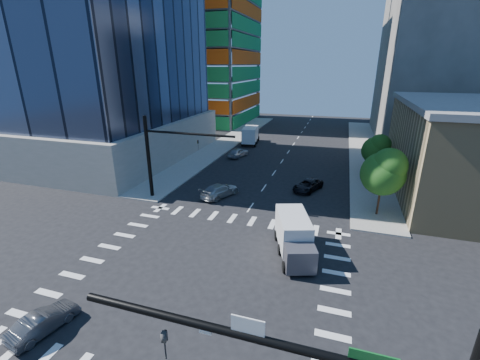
% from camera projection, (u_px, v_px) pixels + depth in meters
% --- Properties ---
extents(ground, '(160.00, 160.00, 0.00)m').
position_uv_depth(ground, '(205.00, 274.00, 23.01)').
color(ground, black).
rests_on(ground, ground).
extents(road_markings, '(20.00, 20.00, 0.01)m').
position_uv_depth(road_markings, '(205.00, 274.00, 23.00)').
color(road_markings, silver).
rests_on(road_markings, ground).
extents(sidewalk_ne, '(5.00, 60.00, 0.15)m').
position_uv_depth(sidewalk_ne, '(364.00, 151.00, 55.30)').
color(sidewalk_ne, gray).
rests_on(sidewalk_ne, ground).
extents(sidewalk_nw, '(5.00, 60.00, 0.15)m').
position_uv_depth(sidewalk_nw, '(228.00, 142.00, 62.41)').
color(sidewalk_nw, gray).
rests_on(sidewalk_nw, ground).
extents(construction_building, '(25.16, 34.50, 70.60)m').
position_uv_depth(construction_building, '(199.00, 19.00, 77.99)').
color(construction_building, slate).
rests_on(construction_building, ground).
extents(bg_building_ne, '(24.00, 30.00, 28.00)m').
position_uv_depth(bg_building_ne, '(453.00, 66.00, 59.90)').
color(bg_building_ne, '#5C5853').
rests_on(bg_building_ne, ground).
extents(signal_mast_nw, '(10.20, 0.40, 9.00)m').
position_uv_depth(signal_mast_nw, '(160.00, 151.00, 34.30)').
color(signal_mast_nw, black).
rests_on(signal_mast_nw, sidewalk_nw).
extents(tree_south, '(4.16, 4.16, 6.82)m').
position_uv_depth(tree_south, '(385.00, 171.00, 30.29)').
color(tree_south, '#382316').
rests_on(tree_south, sidewalk_ne).
extents(tree_north, '(3.54, 3.52, 5.78)m').
position_uv_depth(tree_north, '(377.00, 149.00, 41.21)').
color(tree_north, '#382316').
rests_on(tree_north, sidewalk_ne).
extents(car_nb_far, '(3.69, 5.02, 1.27)m').
position_uv_depth(car_nb_far, '(308.00, 185.00, 38.18)').
color(car_nb_far, black).
rests_on(car_nb_far, ground).
extents(car_sb_near, '(3.87, 5.42, 1.46)m').
position_uv_depth(car_sb_near, '(220.00, 190.00, 36.39)').
color(car_sb_near, '#B7B7B7').
rests_on(car_sb_near, ground).
extents(car_sb_mid, '(2.74, 4.65, 1.49)m').
position_uv_depth(car_sb_mid, '(238.00, 152.00, 52.09)').
color(car_sb_mid, '#B7BAC0').
rests_on(car_sb_mid, ground).
extents(car_sb_cross, '(2.04, 3.94, 1.24)m').
position_uv_depth(car_sb_cross, '(43.00, 322.00, 17.93)').
color(car_sb_cross, '#4C4C51').
rests_on(car_sb_cross, ground).
extents(box_truck_near, '(4.13, 6.17, 2.99)m').
position_uv_depth(box_truck_near, '(295.00, 241.00, 24.85)').
color(box_truck_near, black).
rests_on(box_truck_near, ground).
extents(box_truck_far, '(3.44, 6.49, 3.25)m').
position_uv_depth(box_truck_far, '(251.00, 136.00, 60.80)').
color(box_truck_far, black).
rests_on(box_truck_far, ground).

